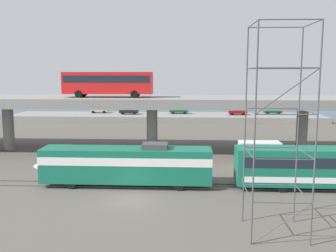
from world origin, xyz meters
TOP-DOWN VIEW (x-y plane):
  - ground_plane at (0.00, 0.00)m, footprint 260.00×260.00m
  - rail_strip_near at (0.00, 3.24)m, footprint 110.00×0.12m
  - rail_strip_far at (0.00, 4.76)m, footprint 110.00×0.12m
  - train_locomotive at (-1.75, 4.00)m, footprint 17.31×3.04m
  - highway_overpass at (-0.00, 20.00)m, footprint 96.00×10.09m
  - transit_bus_on_overpass at (-5.85, 19.25)m, footprint 12.00×2.68m
  - service_truck_east at (13.98, 11.42)m, footprint 6.80×2.46m
  - scaffolding_tower at (10.79, -6.04)m, footprint 3.78×3.78m
  - pier_parking_lot at (0.00, 55.00)m, footprint 71.61×11.18m
  - parked_car_0 at (16.51, 54.89)m, footprint 4.14×1.97m
  - parked_car_1 at (-16.49, 57.51)m, footprint 4.33×1.94m
  - parked_car_2 at (-8.80, 55.15)m, footprint 4.36×1.95m
  - parked_car_3 at (2.84, 56.77)m, footprint 4.41×1.94m
  - parked_car_4 at (24.96, 56.90)m, footprint 4.05×1.96m
  - harbor_water at (0.00, 78.00)m, footprint 140.00×36.00m

SIDE VIEW (x-z plane):
  - ground_plane at x=0.00m, z-range 0.00..0.00m
  - harbor_water at x=0.00m, z-range 0.00..0.01m
  - rail_strip_near at x=0.00m, z-range 0.00..0.12m
  - rail_strip_far at x=0.00m, z-range 0.00..0.12m
  - pier_parking_lot at x=0.00m, z-range 0.00..1.23m
  - service_truck_east at x=13.98m, z-range 0.12..3.16m
  - parked_car_4 at x=24.96m, z-range 1.25..2.75m
  - parked_car_0 at x=16.51m, z-range 1.25..2.75m
  - parked_car_1 at x=-16.49m, z-range 1.26..2.76m
  - parked_car_2 at x=-8.80m, z-range 1.26..2.76m
  - parked_car_3 at x=2.84m, z-range 1.26..2.76m
  - train_locomotive at x=-1.75m, z-range 0.10..4.28m
  - highway_overpass at x=0.00m, z-range 2.92..10.44m
  - scaffolding_tower at x=10.79m, z-range 0.42..14.31m
  - transit_bus_on_overpass at x=-5.85m, z-range 7.88..11.28m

